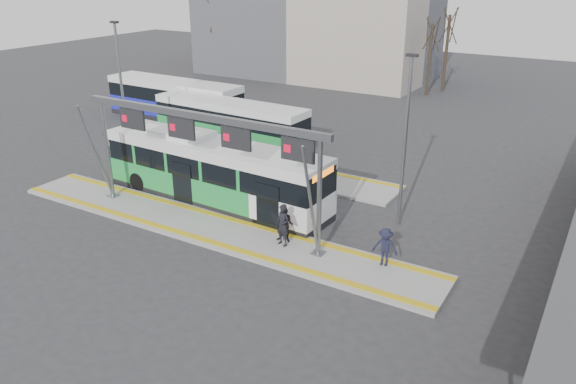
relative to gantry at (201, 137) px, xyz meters
name	(u,v)px	position (x,y,z in m)	size (l,w,h in m)	color
ground	(209,229)	(0.35, -0.25, -4.30)	(120.00, 120.00, 0.00)	#2D2D30
platform_main	(209,228)	(0.35, -0.25, -4.22)	(22.00, 3.00, 0.15)	gray
platform_second	(240,163)	(-3.65, 7.75, -4.22)	(20.00, 3.00, 0.15)	gray
tactile_main	(209,226)	(0.35, -0.25, -4.14)	(22.00, 2.65, 0.02)	gold
tactile_second	(250,157)	(-3.65, 8.90, -4.14)	(20.00, 0.35, 0.02)	gold
gantry	(201,137)	(0.00, 0.00, 0.00)	(13.00, 1.68, 5.20)	slate
hero_bus	(214,172)	(-1.42, 2.54, -2.73)	(12.55, 3.14, 3.43)	black
bg_bus_green	(230,123)	(-6.76, 11.08, -2.91)	(11.37, 2.88, 2.82)	black
bg_bus_blue	(174,100)	(-14.10, 13.81, -2.81)	(11.63, 2.81, 3.02)	black
passenger_a	(283,225)	(4.19, -0.03, -3.22)	(0.68, 0.44, 1.85)	black
passenger_b	(285,225)	(4.09, 0.29, -3.35)	(0.77, 0.60, 1.59)	black
passenger_c	(385,247)	(8.54, 0.58, -3.35)	(1.04, 0.60, 1.60)	black
tree_left	(432,34)	(-0.06, 32.14, 1.13)	(1.40, 1.40, 7.16)	#382B21
tree_mid	(449,26)	(0.71, 34.57, 1.66)	(1.40, 1.40, 7.86)	#382B21
tree_far	(216,16)	(-22.69, 30.41, 1.81)	(1.40, 1.40, 8.06)	#382B21
lamp_west	(122,89)	(-10.13, 5.06, 0.07)	(0.50, 0.25, 8.25)	slate
lamp_east	(405,139)	(7.57, 4.78, -0.15)	(0.50, 0.25, 7.82)	slate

